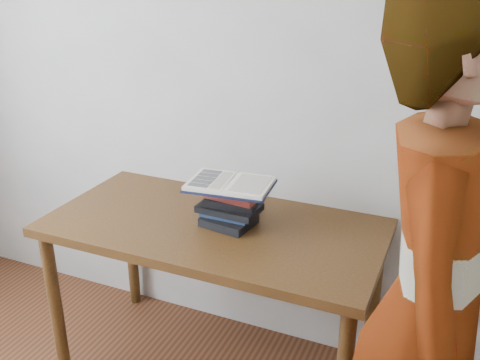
% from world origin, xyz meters
% --- Properties ---
extents(desk, '(1.48, 0.74, 0.79)m').
position_xyz_m(desk, '(0.12, 1.38, 0.69)').
color(desk, '#4C2D13').
rests_on(desk, ground).
extents(book_stack, '(0.27, 0.21, 0.18)m').
position_xyz_m(book_stack, '(0.19, 1.41, 0.88)').
color(book_stack, black).
rests_on(book_stack, desk).
extents(open_book, '(0.37, 0.28, 0.03)m').
position_xyz_m(open_book, '(0.20, 1.39, 0.99)').
color(open_book, black).
rests_on(open_book, book_stack).
extents(reader, '(0.45, 0.68, 1.85)m').
position_xyz_m(reader, '(1.06, 0.91, 0.92)').
color(reader, tan).
rests_on(reader, ground).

